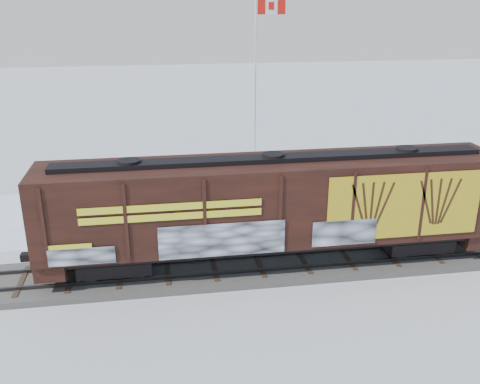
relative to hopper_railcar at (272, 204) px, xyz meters
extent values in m
plane|color=white|center=(-0.54, 0.01, -3.07)|extent=(500.00, 500.00, 0.00)
cube|color=#59544C|center=(-0.54, 0.01, -2.93)|extent=(50.00, 3.40, 0.28)
cube|color=#33302D|center=(-0.54, -0.71, -2.72)|extent=(50.00, 0.10, 0.15)
cube|color=#33302D|center=(-0.54, 0.73, -2.72)|extent=(50.00, 0.10, 0.15)
cube|color=white|center=(-0.54, 7.51, -3.06)|extent=(40.00, 8.00, 0.03)
cube|color=white|center=(-0.54, 95.01, 2.93)|extent=(360.00, 40.00, 12.00)
cube|color=black|center=(-6.69, 0.01, -2.19)|extent=(3.00, 2.00, 0.90)
cube|color=black|center=(6.68, 0.01, -2.19)|extent=(3.00, 2.00, 0.90)
cylinder|color=black|center=(-7.64, -0.77, -2.19)|extent=(0.90, 0.12, 0.90)
cube|color=black|center=(-0.01, 0.01, -1.67)|extent=(19.42, 2.40, 0.25)
cube|color=#34140E|center=(-0.01, 0.01, 0.18)|extent=(19.42, 3.00, 3.45)
cube|color=black|center=(-0.01, 0.01, 2.01)|extent=(17.87, 0.90, 0.20)
cube|color=gold|center=(5.24, -1.53, 0.18)|extent=(6.60, 0.03, 2.79)
cube|color=yellow|center=(-4.28, -1.53, 0.53)|extent=(6.99, 0.02, 0.70)
cube|color=silver|center=(-2.34, -1.54, -0.79)|extent=(5.05, 0.03, 1.40)
cylinder|color=silver|center=(1.69, 13.22, -2.97)|extent=(0.90, 0.90, 0.20)
cylinder|color=silver|center=(1.69, 13.22, 2.66)|extent=(0.14, 0.14, 11.47)
cube|color=red|center=(2.04, 13.22, 7.70)|extent=(0.50, 0.07, 1.00)
cube|color=white|center=(2.64, 13.22, 7.70)|extent=(0.70, 0.09, 1.00)
cube|color=red|center=(3.29, 13.22, 7.70)|extent=(0.50, 0.07, 1.00)
imported|color=#A5A7AC|center=(-8.38, 6.56, -2.22)|extent=(5.12, 2.91, 1.64)
imported|color=white|center=(0.12, 7.84, -2.20)|extent=(5.37, 2.82, 1.68)
imported|color=black|center=(3.81, 6.71, -2.32)|extent=(5.35, 3.72, 1.44)
camera|label=1|loc=(-4.66, -20.59, 8.32)|focal=40.00mm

